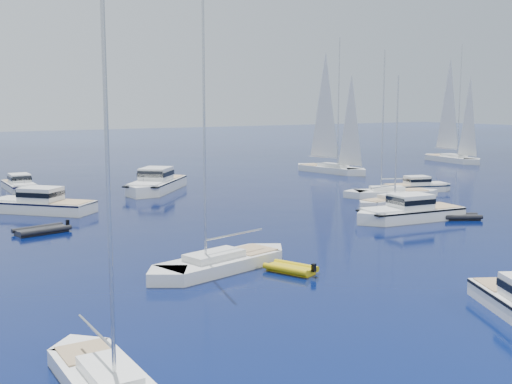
% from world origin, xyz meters
% --- Properties ---
extents(motor_cruiser_centre, '(10.88, 4.42, 2.78)m').
position_xyz_m(motor_cruiser_centre, '(8.14, 19.56, 0.00)').
color(motor_cruiser_centre, white).
rests_on(motor_cruiser_centre, ground).
extents(motor_cruiser_far_r, '(8.52, 4.93, 2.14)m').
position_xyz_m(motor_cruiser_far_r, '(21.67, 31.49, 0.00)').
color(motor_cruiser_far_r, silver).
rests_on(motor_cruiser_far_r, ground).
extents(motor_cruiser_far_l, '(9.86, 10.28, 2.86)m').
position_xyz_m(motor_cruiser_far_l, '(-16.86, 39.76, 0.00)').
color(motor_cruiser_far_l, white).
rests_on(motor_cruiser_far_l, ground).
extents(motor_cruiser_distant, '(11.27, 11.94, 3.30)m').
position_xyz_m(motor_cruiser_distant, '(-2.80, 46.67, 0.00)').
color(motor_cruiser_distant, white).
rests_on(motor_cruiser_distant, ground).
extents(motor_cruiser_horizon, '(2.91, 8.97, 2.34)m').
position_xyz_m(motor_cruiser_horizon, '(-15.23, 55.28, 0.00)').
color(motor_cruiser_horizon, white).
rests_on(motor_cruiser_horizon, ground).
extents(sailboat_mid_r, '(10.66, 6.95, 15.43)m').
position_xyz_m(sailboat_mid_r, '(16.15, 29.97, 0.00)').
color(sailboat_mid_r, white).
rests_on(sailboat_mid_r, ground).
extents(sailboat_mid_l, '(11.30, 5.28, 16.09)m').
position_xyz_m(sailboat_mid_l, '(-12.66, 14.05, 0.00)').
color(sailboat_mid_l, silver).
rests_on(sailboat_mid_l, ground).
extents(sailboat_centre, '(8.85, 3.48, 12.67)m').
position_xyz_m(sailboat_centre, '(12.69, 26.58, 0.00)').
color(sailboat_centre, silver).
rests_on(sailboat_centre, ground).
extents(sailboat_sails_r, '(5.60, 13.24, 18.89)m').
position_xyz_m(sailboat_sails_r, '(25.20, 51.31, 0.00)').
color(sailboat_sails_r, white).
rests_on(sailboat_sails_r, ground).
extents(sailboat_sails_far, '(5.17, 13.51, 19.36)m').
position_xyz_m(sailboat_sails_far, '(51.87, 53.29, 0.00)').
color(sailboat_sails_far, silver).
rests_on(sailboat_sails_far, ground).
extents(tender_yellow, '(2.77, 3.53, 0.95)m').
position_xyz_m(tender_yellow, '(-9.49, 11.34, 0.00)').
color(tender_yellow, gold).
rests_on(tender_yellow, ground).
extents(tender_grey_near, '(3.73, 3.20, 0.95)m').
position_xyz_m(tender_grey_near, '(12.21, 17.49, 0.00)').
color(tender_grey_near, black).
rests_on(tender_grey_near, ground).
extents(tender_grey_far, '(4.50, 2.97, 0.95)m').
position_xyz_m(tender_grey_far, '(-18.92, 30.33, 0.00)').
color(tender_grey_far, black).
rests_on(tender_grey_far, ground).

